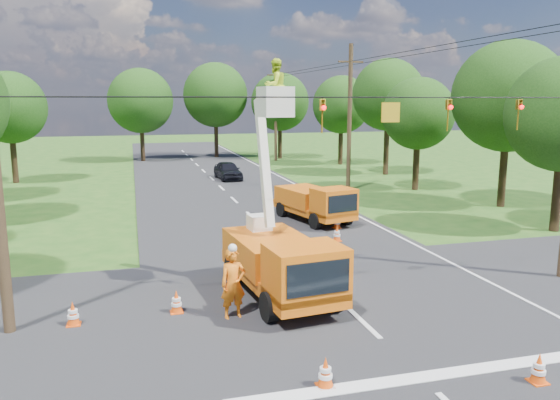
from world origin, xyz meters
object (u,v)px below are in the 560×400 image
object	(u,v)px
tree_right_c	(418,114)
tree_far_b	(215,95)
traffic_cone_2	(337,234)
tree_right_e	(341,105)
pole_right_mid	(350,117)
pole_right_far	(276,111)
distant_car	(228,170)
traffic_cone_3	(337,222)
traffic_cone_0	(325,373)
traffic_cone_5	(73,314)
tree_right_d	(388,95)
ground_worker	(233,284)
tree_far_a	(141,101)
tree_far_c	(280,102)
second_truck	(315,202)
tree_left_f	(10,108)
traffic_cone_1	(539,369)
tree_right_b	(508,97)
traffic_cone_7	(299,199)
bucket_truck	(281,250)
traffic_cone_4	(176,302)

from	to	relation	value
tree_right_c	tree_far_b	size ratio (longest dim) A/B	0.76
traffic_cone_2	tree_right_e	world-z (taller)	tree_right_e
pole_right_mid	pole_right_far	xyz separation A→B (m)	(0.00, 20.00, 0.00)
distant_car	traffic_cone_3	distance (m)	18.53
traffic_cone_0	traffic_cone_5	size ratio (longest dim) A/B	1.00
pole_right_mid	pole_right_far	world-z (taller)	same
traffic_cone_2	tree_right_d	bearing A→B (deg)	58.84
ground_worker	tree_right_e	size ratio (longest dim) A/B	0.24
tree_far_a	tree_far_c	size ratio (longest dim) A/B	1.04
second_truck	tree_right_c	size ratio (longest dim) A/B	0.71
tree_far_b	tree_left_f	bearing A→B (deg)	-139.88
traffic_cone_1	ground_worker	bearing A→B (deg)	137.06
tree_left_f	tree_right_b	world-z (taller)	tree_right_b
traffic_cone_3	traffic_cone_7	bearing A→B (deg)	89.72
tree_right_b	traffic_cone_1	bearing A→B (deg)	-124.91
tree_right_b	traffic_cone_3	bearing A→B (deg)	-165.89
traffic_cone_2	tree_right_b	distance (m)	14.77
traffic_cone_0	tree_far_c	bearing A→B (deg)	75.99
pole_right_mid	traffic_cone_7	bearing A→B (deg)	-137.69
pole_right_mid	tree_far_b	size ratio (longest dim) A/B	0.97
distant_car	second_truck	bearing A→B (deg)	-87.74
pole_right_far	tree_far_a	bearing A→B (deg)	167.47
pole_right_mid	tree_right_d	bearing A→B (deg)	48.01
ground_worker	tree_right_c	bearing A→B (deg)	39.46
traffic_cone_5	tree_right_b	bearing A→B (deg)	27.68
traffic_cone_3	tree_right_d	bearing A→B (deg)	57.68
tree_far_c	tree_right_b	bearing A→B (deg)	-79.61
distant_car	tree_right_d	distance (m)	14.81
traffic_cone_1	tree_far_a	world-z (taller)	tree_far_a
bucket_truck	tree_far_a	world-z (taller)	tree_far_a
bucket_truck	tree_right_b	world-z (taller)	tree_right_b
distant_car	tree_right_b	bearing A→B (deg)	-52.03
traffic_cone_1	tree_far_a	xyz separation A→B (m)	(-7.40, 49.05, 5.83)
tree_left_f	tree_right_c	distance (m)	30.09
bucket_truck	traffic_cone_3	size ratio (longest dim) A/B	10.51
traffic_cone_1	traffic_cone_5	distance (m)	11.92
traffic_cone_0	traffic_cone_3	bearing A→B (deg)	67.97
traffic_cone_4	tree_right_e	xyz separation A→B (m)	(18.82, 34.83, 5.45)
traffic_cone_3	tree_far_c	size ratio (longest dim) A/B	0.08
traffic_cone_2	traffic_cone_7	world-z (taller)	same
traffic_cone_2	traffic_cone_4	xyz separation A→B (m)	(-7.60, -6.62, 0.00)
bucket_truck	tree_right_e	distance (m)	37.93
pole_right_mid	tree_far_a	distance (m)	26.69
tree_right_c	tree_far_b	xyz separation A→B (m)	(-10.20, 26.00, 1.50)
distant_car	tree_right_b	world-z (taller)	tree_right_b
second_truck	traffic_cone_5	distance (m)	15.38
second_truck	ground_worker	distance (m)	13.17
traffic_cone_2	tree_right_b	xyz separation A→B (m)	(12.42, 5.21, 6.08)
ground_worker	tree_far_c	xyz separation A→B (m)	(12.95, 42.60, 5.03)
traffic_cone_2	traffic_cone_5	world-z (taller)	same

